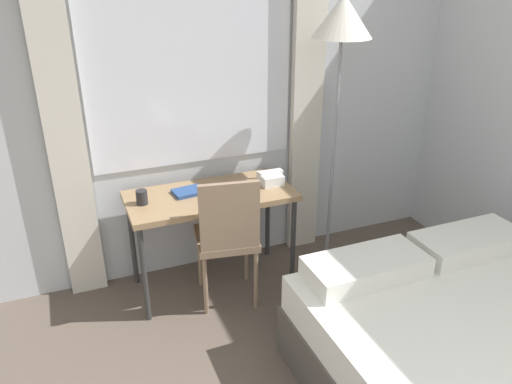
{
  "coord_description": "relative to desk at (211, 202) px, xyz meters",
  "views": [
    {
      "loc": [
        -1.05,
        0.11,
        2.15
      ],
      "look_at": [
        -0.02,
        2.66,
        0.88
      ],
      "focal_mm": 35.0,
      "sensor_mm": 36.0,
      "label": 1
    }
  ],
  "objects": [
    {
      "name": "desk_chair",
      "position": [
        0.03,
        -0.24,
        -0.12
      ],
      "size": [
        0.46,
        0.46,
        0.95
      ],
      "rotation": [
        0.0,
        0.0,
        -0.17
      ],
      "color": "#8C7259",
      "rests_on": "ground_plane"
    },
    {
      "name": "book",
      "position": [
        -0.14,
        0.06,
        0.08
      ],
      "size": [
        0.22,
        0.17,
        0.02
      ],
      "rotation": [
        0.0,
        0.0,
        0.13
      ],
      "color": "navy",
      "rests_on": "desk"
    },
    {
      "name": "wall_back_with_window",
      "position": [
        0.16,
        0.34,
        0.69
      ],
      "size": [
        4.66,
        0.13,
        2.7
      ],
      "color": "silver",
      "rests_on": "ground_plane"
    },
    {
      "name": "telephone",
      "position": [
        0.44,
        0.0,
        0.11
      ],
      "size": [
        0.17,
        0.16,
        0.1
      ],
      "color": "white",
      "rests_on": "desk"
    },
    {
      "name": "standing_lamp",
      "position": [
        0.9,
        -0.07,
        1.08
      ],
      "size": [
        0.39,
        0.39,
        1.98
      ],
      "color": "#4C4C51",
      "rests_on": "ground_plane"
    },
    {
      "name": "desk",
      "position": [
        0.0,
        0.0,
        0.0
      ],
      "size": [
        1.13,
        0.54,
        0.73
      ],
      "color": "#937551",
      "rests_on": "ground_plane"
    },
    {
      "name": "mug",
      "position": [
        -0.46,
        0.01,
        0.11
      ],
      "size": [
        0.07,
        0.07,
        0.09
      ],
      "color": "#262628",
      "rests_on": "desk"
    }
  ]
}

